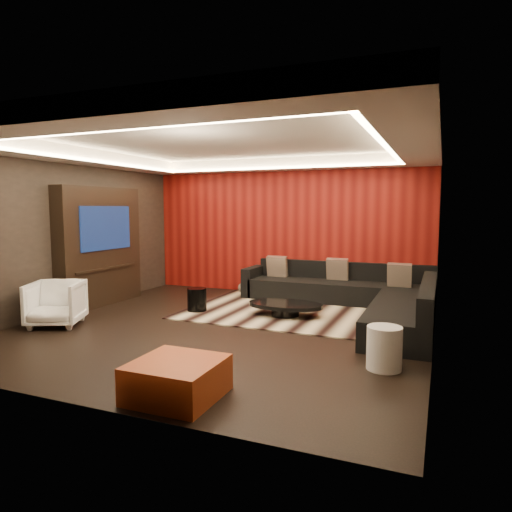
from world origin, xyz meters
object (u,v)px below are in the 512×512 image
at_px(white_side_table, 384,348).
at_px(drum_stool, 197,299).
at_px(orange_ottoman, 177,379).
at_px(armchair, 56,303).
at_px(coffee_table, 285,309).
at_px(sectional_sofa, 359,297).

bearing_deg(white_side_table, drum_stool, 153.11).
height_order(orange_ottoman, armchair, armchair).
bearing_deg(drum_stool, coffee_table, 8.80).
distance_m(drum_stool, white_side_table, 3.80).
height_order(armchair, sectional_sofa, sectional_sofa).
relative_size(white_side_table, armchair, 0.64).
distance_m(drum_stool, armchair, 2.27).
bearing_deg(coffee_table, drum_stool, -171.20).
bearing_deg(armchair, sectional_sofa, 8.14).
distance_m(orange_ottoman, armchair, 3.57).
height_order(coffee_table, white_side_table, white_side_table).
height_order(white_side_table, sectional_sofa, sectional_sofa).
relative_size(drum_stool, sectional_sofa, 0.11).
relative_size(coffee_table, drum_stool, 3.18).
bearing_deg(sectional_sofa, orange_ottoman, -102.68).
bearing_deg(coffee_table, white_side_table, -46.87).
xyz_separation_m(coffee_table, sectional_sofa, (1.07, 0.86, 0.14)).
height_order(drum_stool, sectional_sofa, sectional_sofa).
bearing_deg(drum_stool, armchair, -132.70).
bearing_deg(armchair, coffee_table, 6.23).
distance_m(coffee_table, orange_ottoman, 3.51).
bearing_deg(sectional_sofa, armchair, -146.43).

